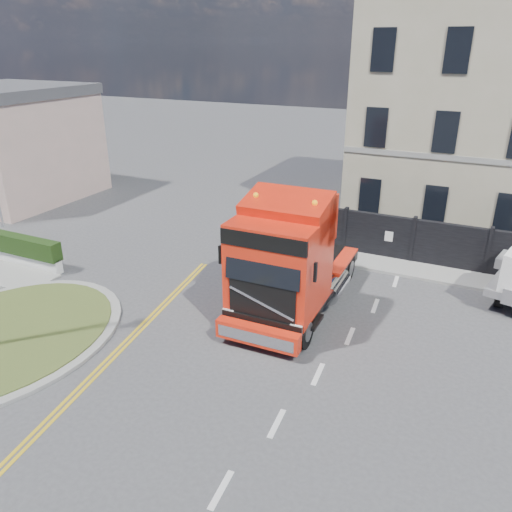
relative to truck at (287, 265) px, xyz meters
The scene contains 7 objects.
ground 3.17m from the truck, 109.55° to the right, with size 120.00×120.00×0.00m, color #424244.
traffic_island 9.66m from the truck, 145.72° to the right, with size 6.80×6.80×0.17m.
seaside_bldg_pink 21.89m from the truck, 162.26° to the left, with size 8.00×8.00×6.00m, color #BB9E92.
hoarding_fence 8.84m from the truck, 49.35° to the left, with size 18.80×0.25×2.00m.
georgian_building 15.55m from the truck, 69.95° to the left, with size 12.30×10.30×12.80m.
pavement_far 7.97m from the truck, 48.10° to the left, with size 20.00×1.60×0.12m, color gray.
truck is the anchor object (origin of this frame).
Camera 1 is at (6.45, -12.03, 8.96)m, focal length 35.00 mm.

